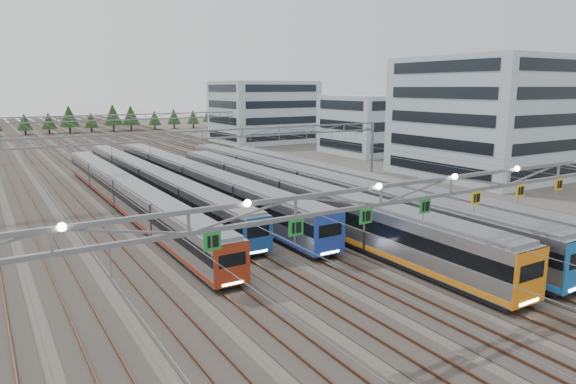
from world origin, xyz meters
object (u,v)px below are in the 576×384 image
train_b (150,180)px  depot_bldg_south (481,117)px  train_a (126,193)px  train_d (292,197)px  train_f (350,187)px  depot_bldg_mid (368,125)px  gantry_far (118,122)px  gantry_mid (203,142)px  gantry_near (452,189)px  train_e (308,187)px  depot_bldg_north (263,112)px  train_c (194,180)px

train_b → depot_bldg_south: depot_bldg_south is taller
train_a → train_d: (13.50, -12.52, 0.31)m
train_b → train_f: 24.56m
train_a → train_b: bearing=54.5°
depot_bldg_south → depot_bldg_mid: (3.21, 29.62, -2.99)m
depot_bldg_south → depot_bldg_mid: bearing=83.8°
gantry_far → depot_bldg_south: bearing=-53.9°
gantry_mid → depot_bldg_mid: depot_bldg_mid is taller
train_f → gantry_mid: bearing=125.4°
train_a → depot_bldg_south: 52.10m
gantry_mid → depot_bldg_south: size_ratio=2.56×
train_b → gantry_near: (6.70, -41.00, 5.15)m
train_e → gantry_mid: size_ratio=1.08×
train_b → gantry_mid: 8.13m
train_b → depot_bldg_north: depot_bldg_north is taller
train_b → gantry_far: bearing=81.3°
train_a → depot_bldg_south: bearing=-5.3°
train_d → depot_bldg_south: 39.27m
train_c → train_b: bearing=144.0°
train_a → train_c: bearing=18.7°
train_f → gantry_near: (-11.30, -24.29, 4.98)m
train_f → train_a: bearing=155.2°
train_a → depot_bldg_north: depot_bldg_north is taller
train_b → train_f: bearing=-42.9°
depot_bldg_south → train_a: bearing=174.7°
train_c → depot_bldg_north: size_ratio=2.58×
depot_bldg_north → train_b: bearing=-130.9°
depot_bldg_mid → train_f: bearing=-132.3°
gantry_mid → depot_bldg_mid: size_ratio=3.52×
train_d → train_f: bearing=13.3°
gantry_far → depot_bldg_north: size_ratio=2.56×
train_a → train_e: (18.00, -8.69, 0.31)m
gantry_mid → gantry_far: (0.00, 45.00, 0.00)m
gantry_near → train_e: bearing=75.3°
gantry_near → gantry_far: 85.12m
train_a → train_f: 24.78m
train_a → gantry_far: (11.25, 50.44, 4.45)m
depot_bldg_north → train_a: bearing=-130.4°
train_e → train_f: 4.81m
train_b → train_d: size_ratio=1.08×
depot_bldg_north → depot_bldg_south: bearing=-86.3°
train_c → gantry_far: (2.25, 47.39, 4.26)m
train_a → train_d: 18.42m
train_b → train_a: bearing=-125.5°
depot_bldg_south → depot_bldg_north: size_ratio=1.00×
train_c → depot_bldg_north: depot_bldg_north is taller
gantry_mid → gantry_near: bearing=-90.1°
train_a → train_b: 7.75m
gantry_far → depot_bldg_mid: depot_bldg_mid is taller
train_f → depot_bldg_mid: bearing=47.7°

